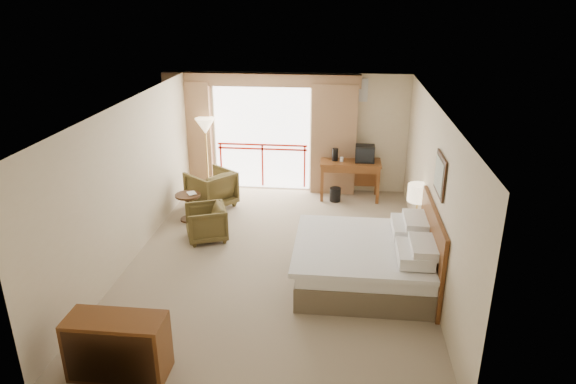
# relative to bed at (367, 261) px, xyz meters

# --- Properties ---
(floor) EXTENTS (7.00, 7.00, 0.00)m
(floor) POSITION_rel_bed_xyz_m (-1.50, 0.60, -0.38)
(floor) COLOR gray
(floor) RESTS_ON ground
(ceiling) EXTENTS (7.00, 7.00, 0.00)m
(ceiling) POSITION_rel_bed_xyz_m (-1.50, 0.60, 2.32)
(ceiling) COLOR white
(ceiling) RESTS_ON wall_back
(wall_back) EXTENTS (5.00, 0.00, 5.00)m
(wall_back) POSITION_rel_bed_xyz_m (-1.50, 4.10, 0.97)
(wall_back) COLOR beige
(wall_back) RESTS_ON ground
(wall_front) EXTENTS (5.00, 0.00, 5.00)m
(wall_front) POSITION_rel_bed_xyz_m (-1.50, -2.90, 0.97)
(wall_front) COLOR beige
(wall_front) RESTS_ON ground
(wall_left) EXTENTS (0.00, 7.00, 7.00)m
(wall_left) POSITION_rel_bed_xyz_m (-4.00, 0.60, 0.97)
(wall_left) COLOR beige
(wall_left) RESTS_ON ground
(wall_right) EXTENTS (0.00, 7.00, 7.00)m
(wall_right) POSITION_rel_bed_xyz_m (1.00, 0.60, 0.97)
(wall_right) COLOR beige
(wall_right) RESTS_ON ground
(balcony_door) EXTENTS (2.40, 0.00, 2.40)m
(balcony_door) POSITION_rel_bed_xyz_m (-2.30, 4.08, 0.82)
(balcony_door) COLOR white
(balcony_door) RESTS_ON wall_back
(balcony_railing) EXTENTS (2.09, 0.03, 1.02)m
(balcony_railing) POSITION_rel_bed_xyz_m (-2.30, 4.06, 0.44)
(balcony_railing) COLOR red
(balcony_railing) RESTS_ON wall_back
(curtain_left) EXTENTS (1.00, 0.26, 2.50)m
(curtain_left) POSITION_rel_bed_xyz_m (-3.95, 3.95, 0.87)
(curtain_left) COLOR brown
(curtain_left) RESTS_ON wall_back
(curtain_right) EXTENTS (1.00, 0.26, 2.50)m
(curtain_right) POSITION_rel_bed_xyz_m (-0.65, 3.95, 0.87)
(curtain_right) COLOR brown
(curtain_right) RESTS_ON wall_back
(valance) EXTENTS (4.40, 0.22, 0.28)m
(valance) POSITION_rel_bed_xyz_m (-2.30, 3.98, 2.17)
(valance) COLOR brown
(valance) RESTS_ON wall_back
(hvac_vent) EXTENTS (0.50, 0.04, 0.50)m
(hvac_vent) POSITION_rel_bed_xyz_m (-0.20, 4.07, 1.97)
(hvac_vent) COLOR silver
(hvac_vent) RESTS_ON wall_back
(bed) EXTENTS (2.13, 2.06, 0.97)m
(bed) POSITION_rel_bed_xyz_m (0.00, 0.00, 0.00)
(bed) COLOR brown
(bed) RESTS_ON floor
(headboard) EXTENTS (0.06, 2.10, 1.30)m
(headboard) POSITION_rel_bed_xyz_m (0.96, 0.00, 0.27)
(headboard) COLOR #592D13
(headboard) RESTS_ON wall_right
(framed_art) EXTENTS (0.04, 0.72, 0.60)m
(framed_art) POSITION_rel_bed_xyz_m (0.97, 0.00, 1.47)
(framed_art) COLOR black
(framed_art) RESTS_ON wall_right
(nightstand) EXTENTS (0.41, 0.47, 0.54)m
(nightstand) POSITION_rel_bed_xyz_m (0.90, 1.26, -0.11)
(nightstand) COLOR #592D13
(nightstand) RESTS_ON floor
(table_lamp) EXTENTS (0.37, 0.37, 0.65)m
(table_lamp) POSITION_rel_bed_xyz_m (0.90, 1.31, 0.67)
(table_lamp) COLOR tan
(table_lamp) RESTS_ON nightstand
(phone) EXTENTS (0.20, 0.16, 0.08)m
(phone) POSITION_rel_bed_xyz_m (0.85, 1.11, 0.20)
(phone) COLOR black
(phone) RESTS_ON nightstand
(desk) EXTENTS (1.33, 0.64, 0.87)m
(desk) POSITION_rel_bed_xyz_m (-0.26, 3.67, 0.30)
(desk) COLOR #592D13
(desk) RESTS_ON floor
(tv) EXTENTS (0.41, 0.33, 0.37)m
(tv) POSITION_rel_bed_xyz_m (0.04, 3.60, 0.67)
(tv) COLOR black
(tv) RESTS_ON desk
(coffee_maker) EXTENTS (0.15, 0.15, 0.28)m
(coffee_maker) POSITION_rel_bed_xyz_m (-0.61, 3.61, 0.63)
(coffee_maker) COLOR black
(coffee_maker) RESTS_ON desk
(cup) EXTENTS (0.09, 0.09, 0.11)m
(cup) POSITION_rel_bed_xyz_m (-0.46, 3.56, 0.54)
(cup) COLOR white
(cup) RESTS_ON desk
(wastebasket) EXTENTS (0.30, 0.30, 0.31)m
(wastebasket) POSITION_rel_bed_xyz_m (-0.57, 3.38, -0.22)
(wastebasket) COLOR black
(wastebasket) RESTS_ON floor
(armchair_far) EXTENTS (1.22, 1.22, 0.80)m
(armchair_far) POSITION_rel_bed_xyz_m (-3.22, 2.81, -0.38)
(armchair_far) COLOR #453818
(armchair_far) RESTS_ON floor
(armchair_near) EXTENTS (0.94, 0.93, 0.66)m
(armchair_near) POSITION_rel_bed_xyz_m (-2.92, 1.23, -0.38)
(armchair_near) COLOR #453818
(armchair_near) RESTS_ON floor
(side_table) EXTENTS (0.51, 0.51, 0.56)m
(side_table) POSITION_rel_bed_xyz_m (-3.50, 2.03, 0.00)
(side_table) COLOR black
(side_table) RESTS_ON floor
(book) EXTENTS (0.25, 0.27, 0.02)m
(book) POSITION_rel_bed_xyz_m (-3.50, 2.03, 0.18)
(book) COLOR white
(book) RESTS_ON side_table
(floor_lamp) EXTENTS (0.44, 0.44, 1.73)m
(floor_lamp) POSITION_rel_bed_xyz_m (-3.51, 3.66, 1.12)
(floor_lamp) COLOR tan
(floor_lamp) RESTS_ON floor
(dresser) EXTENTS (1.17, 0.50, 0.78)m
(dresser) POSITION_rel_bed_xyz_m (-3.03, -2.47, 0.01)
(dresser) COLOR #592D13
(dresser) RESTS_ON floor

